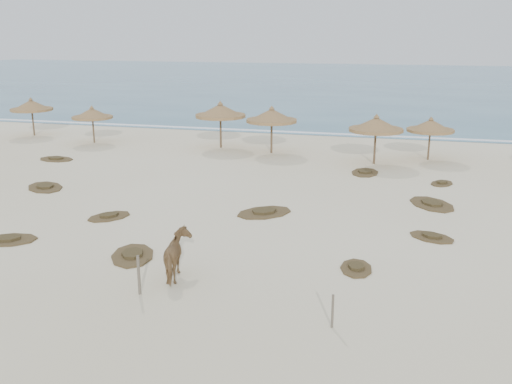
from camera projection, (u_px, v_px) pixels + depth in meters
The scene contains 23 objects.
ground at pixel (158, 254), 20.09m from camera, with size 160.00×160.00×0.00m, color beige.
ocean at pixel (353, 81), 89.98m from camera, with size 200.00×100.00×0.01m, color #275877.
foam_line at pixel (295, 132), 44.32m from camera, with size 70.00×0.60×0.01m, color white.
palapa_0 at pixel (31, 106), 42.45m from camera, with size 3.16×3.16×2.86m.
palapa_1 at pixel (92, 114), 39.67m from camera, with size 3.53×3.53×2.62m.
palapa_2 at pixel (220, 111), 37.83m from camera, with size 4.42×4.42×3.15m.
palapa_3 at pixel (272, 116), 36.20m from camera, with size 4.03×4.03×3.05m.
palapa_4 at pixel (376, 125), 33.17m from camera, with size 3.99×3.99×2.97m.
palapa_5 at pixel (431, 126), 34.33m from camera, with size 3.08×3.08×2.65m.
horse at pixel (178, 256), 17.93m from camera, with size 0.81×1.78×1.50m, color olive.
fence_post_near at pixel (139, 275), 16.84m from camera, with size 0.09×0.09×1.23m, color brown.
fence_post_far at pixel (333, 311), 14.96m from camera, with size 0.07×0.07×0.95m, color brown.
scrub_1 at pixel (45, 187), 28.54m from camera, with size 2.89×2.80×0.16m.
scrub_2 at pixel (109, 216), 24.02m from camera, with size 2.08×2.22×0.16m.
scrub_3 at pixel (264, 212), 24.55m from camera, with size 2.97×2.95×0.16m.
scrub_4 at pixel (432, 237), 21.61m from camera, with size 2.08×1.84×0.16m.
scrub_5 at pixel (432, 204), 25.74m from camera, with size 2.72×3.08×0.16m.
scrub_6 at pixel (56, 159), 34.86m from camera, with size 2.48×1.82×0.16m.
scrub_7 at pixel (365, 172), 31.54m from camera, with size 1.59×2.32×0.16m.
scrub_9 at pixel (133, 255), 19.84m from camera, with size 2.22×2.65×0.16m.
scrub_10 at pixel (442, 183), 29.27m from camera, with size 1.54×1.80×0.16m.
scrub_11 at pixel (8, 239), 21.33m from camera, with size 2.50×2.03×0.16m.
scrub_12 at pixel (356, 268), 18.76m from camera, with size 1.19×1.69×0.16m.
Camera 1 is at (8.03, -17.28, 7.55)m, focal length 40.00 mm.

